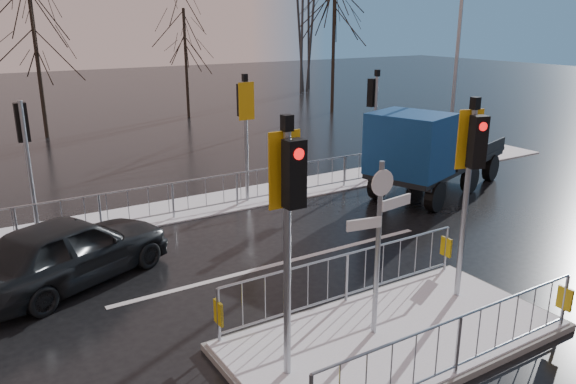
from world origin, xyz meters
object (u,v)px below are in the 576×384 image
flatbed_truck (422,152)px  street_lamp_right (459,47)px  car_far_lane (70,250)px  traffic_island (394,320)px

flatbed_truck → street_lamp_right: street_lamp_right is taller
flatbed_truck → car_far_lane: bearing=-177.4°
traffic_island → street_lamp_right: bearing=38.7°
street_lamp_right → flatbed_truck: bearing=-147.6°
traffic_island → flatbed_truck: (6.30, 5.77, 1.08)m
car_far_lane → flatbed_truck: 10.60m
car_far_lane → flatbed_truck: size_ratio=0.69×
car_far_lane → flatbed_truck: flatbed_truck is taller
traffic_island → flatbed_truck: bearing=42.5°
traffic_island → flatbed_truck: size_ratio=0.94×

